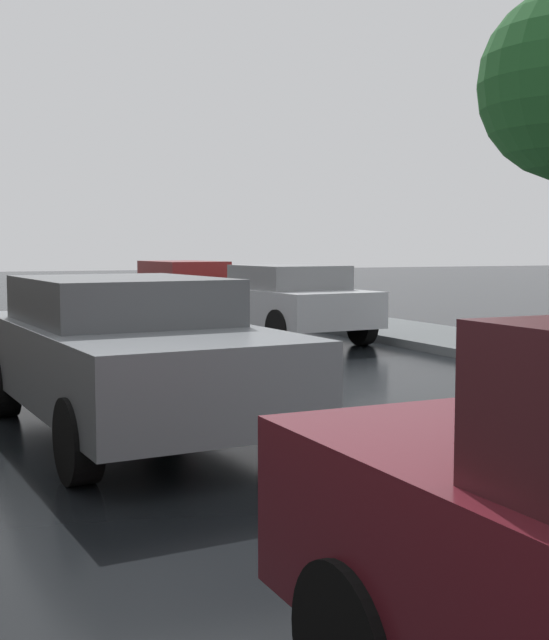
{
  "coord_description": "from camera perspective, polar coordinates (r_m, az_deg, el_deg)",
  "views": [
    {
      "loc": [
        -3.8,
        -0.92,
        1.68
      ],
      "look_at": [
        0.36,
        8.18,
        0.82
      ],
      "focal_mm": 47.41,
      "sensor_mm": 36.0,
      "label": 1
    }
  ],
  "objects": [
    {
      "name": "car_silver_near_kerb",
      "position": [
        15.19,
        0.77,
        1.33
      ],
      "size": [
        2.06,
        3.97,
        1.36
      ],
      "rotation": [
        0.0,
        0.0,
        0.07
      ],
      "color": "#B2B5BA",
      "rests_on": "ground"
    },
    {
      "name": "car_red_mid_road",
      "position": [
        20.34,
        -6.15,
        2.2
      ],
      "size": [
        2.02,
        4.36,
        1.35
      ],
      "rotation": [
        0.0,
        0.0,
        0.08
      ],
      "color": "maroon",
      "rests_on": "ground"
    },
    {
      "name": "car_grey_far_ahead",
      "position": [
        7.72,
        -9.86,
        -2.08
      ],
      "size": [
        2.12,
        4.29,
        1.41
      ],
      "rotation": [
        0.0,
        0.0,
        3.2
      ],
      "color": "slate",
      "rests_on": "ground"
    }
  ]
}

